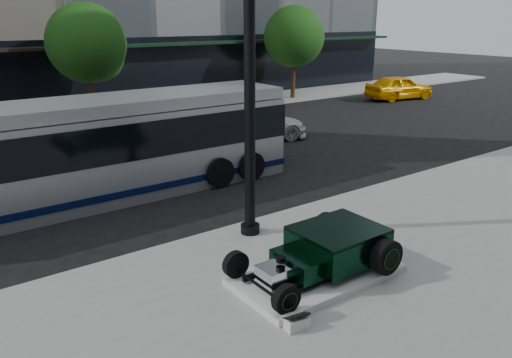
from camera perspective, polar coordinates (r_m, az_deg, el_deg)
ground at (r=14.64m, az=-5.12°, el=-2.59°), size 120.00×120.00×0.00m
sidewalk_far at (r=27.21m, az=-20.64°, el=6.17°), size 70.00×4.00×0.12m
street_trees at (r=26.20m, az=-18.51°, el=14.20°), size 29.80×3.80×5.70m
display_plinth at (r=10.33m, az=6.98°, el=-10.78°), size 3.40×1.80×0.15m
hot_rod at (r=10.31m, az=8.46°, el=-7.77°), size 3.22×2.00×0.81m
info_plaque at (r=8.81m, az=4.59°, el=-15.90°), size 0.44×0.36×0.31m
lamppost at (r=11.25m, az=-0.74°, el=12.39°), size 0.47×0.47×8.48m
transit_bus at (r=15.21m, az=-17.84°, el=3.26°), size 12.12×2.88×2.92m
white_sedan at (r=21.85m, az=-0.43°, el=6.34°), size 5.18×3.44×1.39m
yellow_taxi at (r=33.97m, az=16.04°, el=10.04°), size 4.81×2.60×1.55m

